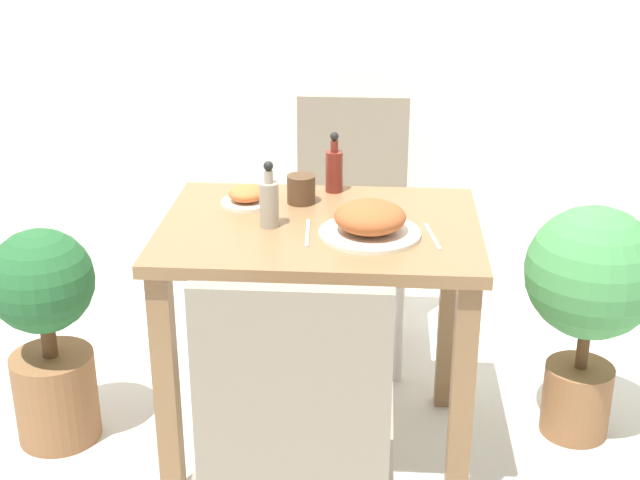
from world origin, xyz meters
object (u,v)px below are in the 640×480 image
Objects in this scene: potted_plant_right at (590,291)px; sauce_bottle at (334,169)px; chair_far at (351,212)px; side_plate at (246,197)px; drink_cup at (301,189)px; chair_near at (299,429)px; condiment_bottle at (269,202)px; food_plate at (370,221)px; potted_plant_left at (47,326)px.

sauce_bottle is at bearing 170.30° from potted_plant_right.
side_plate is (-0.29, -0.54, 0.24)m from chair_far.
drink_cup is (-0.13, -0.51, 0.26)m from chair_far.
condiment_bottle reaches higher than chair_near.
condiment_bottle is at bearing -117.70° from sauce_bottle.
sauce_bottle is (-0.12, 0.35, 0.03)m from food_plate.
chair_far is at bearing 75.79° from drink_cup.
condiment_bottle reaches higher than side_plate.
sauce_bottle reaches higher than chair_far.
condiment_bottle is 0.27× the size of potted_plant_left.
potted_plant_left is (-0.82, 0.68, -0.14)m from chair_near.
side_plate is 0.22× the size of potted_plant_left.
chair_near and chair_far have the same top height.
chair_far is 1.12m from potted_plant_left.
food_plate is 0.37× the size of potted_plant_right.
potted_plant_left is (-0.85, -0.28, -0.43)m from sauce_bottle.
potted_plant_left is at bearing 177.55° from condiment_bottle.
sauce_bottle is at bearing -91.25° from chair_near.
condiment_bottle reaches higher than food_plate.
side_plate is 0.19m from condiment_bottle.
chair_far is at bearing 144.19° from potted_plant_right.
drink_cup is 0.21m from condiment_bottle.
chair_far is at bearing -92.49° from chair_near.
food_plate is at bearing -71.79° from sauce_bottle.
potted_plant_left is (-0.88, -0.68, -0.14)m from chair_far.
side_plate reaches higher than potted_plant_right.
condiment_bottle is (-0.07, -0.20, 0.03)m from drink_cup.
side_plate is 0.20× the size of potted_plant_right.
side_plate reaches higher than potted_plant_left.
sauce_bottle is at bearing 29.25° from side_plate.
potted_plant_right is at bearing 18.65° from food_plate.
side_plate is at bearing 149.61° from food_plate.
food_plate is at bearing -84.04° from chair_far.
potted_plant_left is 1.63m from potted_plant_right.
food_plate is at bearing -102.95° from chair_near.
condiment_bottle is at bearing -109.53° from drink_cup.
drink_cup is 0.45× the size of condiment_bottle.
potted_plant_left is at bearing -167.50° from drink_cup.
sauce_bottle is 0.85m from potted_plant_right.
sauce_bottle is at bearing 62.30° from condiment_bottle.
condiment_bottle is (-0.28, 0.05, 0.03)m from food_plate.
side_plate is at bearing 12.93° from potted_plant_left.
sauce_bottle is (0.25, 0.14, 0.05)m from side_plate.
food_plate is 0.40× the size of potted_plant_left.
food_plate is at bearing -161.35° from potted_plant_right.
food_plate is 0.43m from side_plate.
side_plate is (-0.37, 0.21, -0.02)m from food_plate.
chair_far is at bearing 74.28° from condiment_bottle.
drink_cup is at bearing -85.25° from chair_near.
drink_cup is (-0.07, 0.84, 0.26)m from chair_near.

